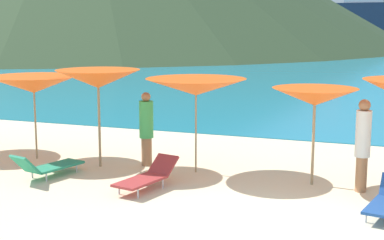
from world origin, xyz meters
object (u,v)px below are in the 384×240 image
object	(u,v)px
umbrella_4	(315,97)
beachgoer_1	(363,142)
umbrella_3	(196,87)
umbrella_1	(34,84)
beachgoer_0	(146,127)
umbrella_2	(98,79)
lounge_chair_3	(147,176)
lounge_chair_4	(47,166)

from	to	relation	value
umbrella_4	beachgoer_1	distance (m)	1.33
umbrella_3	umbrella_4	distance (m)	2.68
umbrella_1	beachgoer_0	size ratio (longest dim) A/B	1.28
umbrella_3	umbrella_2	bearing A→B (deg)	-172.97
umbrella_1	beachgoer_0	xyz separation A→B (m)	(2.91, 0.34, -0.94)
umbrella_4	beachgoer_0	size ratio (longest dim) A/B	1.16
beachgoer_0	beachgoer_1	world-z (taller)	beachgoer_1
lounge_chair_3	umbrella_1	bearing A→B (deg)	171.01
umbrella_1	umbrella_2	size ratio (longest dim) A/B	0.98
umbrella_3	beachgoer_0	xyz separation A→B (m)	(-1.34, 0.20, -1.03)
umbrella_4	lounge_chair_3	distance (m)	3.85
umbrella_4	lounge_chair_3	bearing A→B (deg)	-153.92
umbrella_1	umbrella_3	size ratio (longest dim) A/B	0.90
umbrella_2	umbrella_4	xyz separation A→B (m)	(5.01, 0.18, -0.22)
umbrella_4	lounge_chair_3	world-z (taller)	umbrella_4
umbrella_4	umbrella_1	bearing A→B (deg)	-179.69
beachgoer_1	beachgoer_0	bearing A→B (deg)	-16.34
umbrella_2	lounge_chair_3	size ratio (longest dim) A/B	1.36
umbrella_4	beachgoer_1	bearing A→B (deg)	-9.36
beachgoer_0	beachgoer_1	size ratio (longest dim) A/B	0.94
beachgoer_1	umbrella_3	bearing A→B (deg)	-15.20
umbrella_2	beachgoer_0	size ratio (longest dim) A/B	1.31
umbrella_1	beachgoer_0	world-z (taller)	umbrella_1
umbrella_4	beachgoer_0	world-z (taller)	umbrella_4
beachgoer_1	lounge_chair_3	bearing A→B (deg)	7.26
umbrella_4	beachgoer_0	bearing A→B (deg)	175.68
lounge_chair_3	beachgoer_1	world-z (taller)	beachgoer_1
umbrella_4	lounge_chair_4	size ratio (longest dim) A/B	1.15
umbrella_1	umbrella_4	bearing A→B (deg)	0.31
umbrella_2	beachgoer_1	distance (m)	6.12
umbrella_1	beachgoer_0	bearing A→B (deg)	6.66
umbrella_1	lounge_chair_4	world-z (taller)	umbrella_1
umbrella_2	lounge_chair_3	bearing A→B (deg)	-35.95
umbrella_1	lounge_chair_3	bearing A→B (deg)	-21.67
umbrella_2	beachgoer_1	world-z (taller)	umbrella_2
umbrella_1	umbrella_2	world-z (taller)	umbrella_2
umbrella_1	beachgoer_1	distance (m)	7.98
umbrella_1	beachgoer_0	distance (m)	3.08
umbrella_3	beachgoer_0	bearing A→B (deg)	171.53
lounge_chair_3	umbrella_2	bearing A→B (deg)	156.74
umbrella_4	beachgoer_0	distance (m)	4.13
lounge_chair_4	beachgoer_0	bearing A→B (deg)	-117.94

